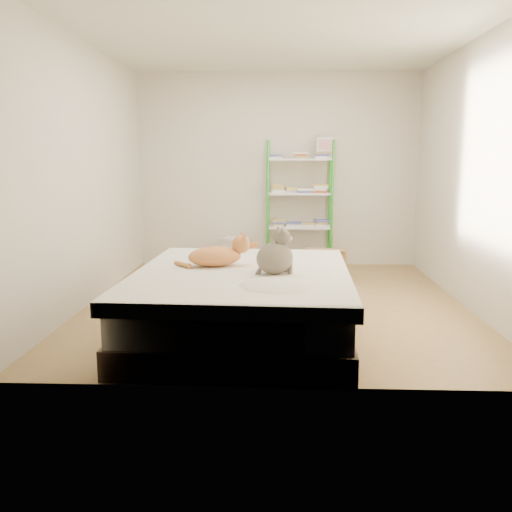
{
  "coord_description": "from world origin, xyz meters",
  "views": [
    {
      "loc": [
        0.01,
        -5.4,
        1.46
      ],
      "look_at": [
        -0.17,
        -0.75,
        0.62
      ],
      "focal_mm": 38.0,
      "sensor_mm": 36.0,
      "label": 1
    }
  ],
  "objects_px": {
    "grey_cat": "(275,251)",
    "orange_cat": "(215,254)",
    "cardboard_box": "(325,265)",
    "shelf_unit": "(300,203)",
    "bed": "(243,303)",
    "white_bin": "(236,252)"
  },
  "relations": [
    {
      "from": "grey_cat",
      "to": "orange_cat",
      "type": "bearing_deg",
      "value": 36.63
    },
    {
      "from": "orange_cat",
      "to": "cardboard_box",
      "type": "distance_m",
      "value": 2.34
    },
    {
      "from": "shelf_unit",
      "to": "grey_cat",
      "type": "bearing_deg",
      "value": -95.89
    },
    {
      "from": "orange_cat",
      "to": "cardboard_box",
      "type": "xyz_separation_m",
      "value": [
        1.11,
        2.0,
        -0.48
      ]
    },
    {
      "from": "bed",
      "to": "grey_cat",
      "type": "relative_size",
      "value": 6.1
    },
    {
      "from": "cardboard_box",
      "to": "white_bin",
      "type": "distance_m",
      "value": 1.34
    },
    {
      "from": "shelf_unit",
      "to": "white_bin",
      "type": "relative_size",
      "value": 4.14
    },
    {
      "from": "bed",
      "to": "white_bin",
      "type": "bearing_deg",
      "value": 97.72
    },
    {
      "from": "orange_cat",
      "to": "grey_cat",
      "type": "height_order",
      "value": "grey_cat"
    },
    {
      "from": "grey_cat",
      "to": "cardboard_box",
      "type": "relative_size",
      "value": 0.64
    },
    {
      "from": "grey_cat",
      "to": "cardboard_box",
      "type": "xyz_separation_m",
      "value": [
        0.6,
        2.29,
        -0.55
      ]
    },
    {
      "from": "grey_cat",
      "to": "shelf_unit",
      "type": "relative_size",
      "value": 0.21
    },
    {
      "from": "grey_cat",
      "to": "cardboard_box",
      "type": "bearing_deg",
      "value": -38.35
    },
    {
      "from": "bed",
      "to": "shelf_unit",
      "type": "distance_m",
      "value": 3.05
    },
    {
      "from": "bed",
      "to": "white_bin",
      "type": "distance_m",
      "value": 2.89
    },
    {
      "from": "grey_cat",
      "to": "shelf_unit",
      "type": "bearing_deg",
      "value": -29.6
    },
    {
      "from": "cardboard_box",
      "to": "grey_cat",
      "type": "bearing_deg",
      "value": -94.5
    },
    {
      "from": "bed",
      "to": "grey_cat",
      "type": "distance_m",
      "value": 0.55
    },
    {
      "from": "shelf_unit",
      "to": "white_bin",
      "type": "height_order",
      "value": "shelf_unit"
    },
    {
      "from": "orange_cat",
      "to": "cardboard_box",
      "type": "relative_size",
      "value": 0.94
    },
    {
      "from": "orange_cat",
      "to": "grey_cat",
      "type": "relative_size",
      "value": 1.47
    },
    {
      "from": "cardboard_box",
      "to": "orange_cat",
      "type": "bearing_deg",
      "value": -108.91
    }
  ]
}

